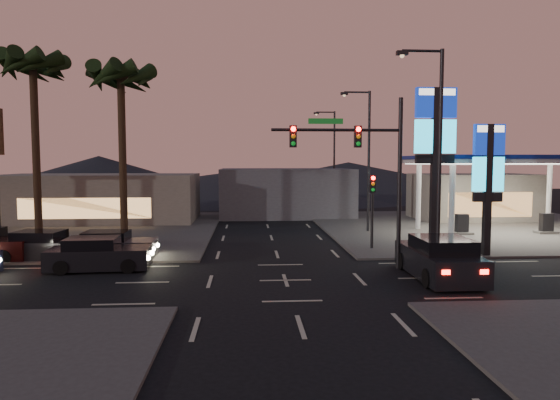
{
  "coord_description": "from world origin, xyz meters",
  "views": [
    {
      "loc": [
        -1.63,
        -20.84,
        5.03
      ],
      "look_at": [
        0.15,
        5.74,
        3.0
      ],
      "focal_mm": 32.0,
      "sensor_mm": 36.0,
      "label": 1
    }
  ],
  "objects": [
    {
      "name": "convenience_store",
      "position": [
        18.0,
        21.0,
        2.0
      ],
      "size": [
        10.0,
        6.0,
        4.0
      ],
      "primitive_type": "cube",
      "color": "#726B5B",
      "rests_on": "ground"
    },
    {
      "name": "car_lane_b_front",
      "position": [
        -8.65,
        5.22,
        0.68
      ],
      "size": [
        4.52,
        1.93,
        1.46
      ],
      "color": "#575659",
      "rests_on": "ground"
    },
    {
      "name": "hill_center",
      "position": [
        0.0,
        60.0,
        2.0
      ],
      "size": [
        60.0,
        60.0,
        4.0
      ],
      "primitive_type": "cone",
      "color": "black",
      "rests_on": "ground"
    },
    {
      "name": "building_far_west",
      "position": [
        -14.0,
        22.0,
        2.0
      ],
      "size": [
        16.0,
        8.0,
        4.0
      ],
      "primitive_type": "cube",
      "color": "#726B5B",
      "rests_on": "ground"
    },
    {
      "name": "car_lane_a_front",
      "position": [
        -8.57,
        2.62,
        0.71
      ],
      "size": [
        4.8,
        2.2,
        1.53
      ],
      "color": "black",
      "rests_on": "ground"
    },
    {
      "name": "palm_a",
      "position": [
        -9.0,
        9.5,
        9.43
      ],
      "size": [
        4.41,
        4.41,
        10.86
      ],
      "color": "black",
      "rests_on": "ground"
    },
    {
      "name": "palm_b",
      "position": [
        -14.0,
        9.5,
        9.97
      ],
      "size": [
        4.41,
        4.41,
        11.46
      ],
      "color": "black",
      "rests_on": "ground"
    },
    {
      "name": "pylon_sign_tall",
      "position": [
        8.5,
        5.5,
        6.39
      ],
      "size": [
        2.2,
        0.35,
        9.0
      ],
      "color": "black",
      "rests_on": "ground"
    },
    {
      "name": "car_lane_b_mid",
      "position": [
        -12.01,
        5.23,
        0.7
      ],
      "size": [
        4.79,
        2.35,
        1.52
      ],
      "color": "black",
      "rests_on": "ground"
    },
    {
      "name": "corner_lot_nw",
      "position": [
        -16.0,
        16.0,
        0.06
      ],
      "size": [
        24.0,
        24.0,
        0.12
      ],
      "primitive_type": "cube",
      "color": "#47443F",
      "rests_on": "ground"
    },
    {
      "name": "traffic_signal_mast",
      "position": [
        3.76,
        1.99,
        5.23
      ],
      "size": [
        6.1,
        0.39,
        8.0
      ],
      "color": "black",
      "rests_on": "ground"
    },
    {
      "name": "streetlight_mid",
      "position": [
        6.79,
        14.0,
        5.72
      ],
      "size": [
        2.14,
        0.25,
        10.0
      ],
      "color": "black",
      "rests_on": "ground"
    },
    {
      "name": "streetlight_far",
      "position": [
        6.79,
        28.0,
        5.72
      ],
      "size": [
        2.14,
        0.25,
        10.0
      ],
      "color": "black",
      "rests_on": "ground"
    },
    {
      "name": "gas_station",
      "position": [
        16.0,
        12.0,
        5.08
      ],
      "size": [
        12.2,
        8.2,
        5.47
      ],
      "color": "silver",
      "rests_on": "ground"
    },
    {
      "name": "corner_lot_ne",
      "position": [
        16.0,
        16.0,
        0.06
      ],
      "size": [
        24.0,
        24.0,
        0.12
      ],
      "primitive_type": "cube",
      "color": "#47443F",
      "rests_on": "ground"
    },
    {
      "name": "pedestal_signal",
      "position": [
        5.5,
        6.98,
        2.92
      ],
      "size": [
        0.32,
        0.39,
        4.3
      ],
      "color": "black",
      "rests_on": "ground"
    },
    {
      "name": "building_far_mid",
      "position": [
        2.0,
        26.0,
        2.2
      ],
      "size": [
        12.0,
        9.0,
        4.4
      ],
      "primitive_type": "cube",
      "color": "#4C4C51",
      "rests_on": "ground"
    },
    {
      "name": "ground",
      "position": [
        0.0,
        0.0,
        0.0
      ],
      "size": [
        140.0,
        140.0,
        0.0
      ],
      "primitive_type": "plane",
      "color": "black",
      "rests_on": "ground"
    },
    {
      "name": "pylon_sign_short",
      "position": [
        11.0,
        4.5,
        4.66
      ],
      "size": [
        1.6,
        0.35,
        7.0
      ],
      "color": "black",
      "rests_on": "ground"
    },
    {
      "name": "suv_station",
      "position": [
        6.67,
        -0.07,
        0.85
      ],
      "size": [
        2.47,
        5.53,
        1.83
      ],
      "color": "black",
      "rests_on": "ground"
    },
    {
      "name": "hill_left",
      "position": [
        -25.0,
        60.0,
        3.0
      ],
      "size": [
        40.0,
        40.0,
        6.0
      ],
      "primitive_type": "cone",
      "color": "black",
      "rests_on": "ground"
    },
    {
      "name": "hill_right",
      "position": [
        15.0,
        60.0,
        2.5
      ],
      "size": [
        50.0,
        50.0,
        5.0
      ],
      "primitive_type": "cone",
      "color": "black",
      "rests_on": "ground"
    },
    {
      "name": "streetlight_near",
      "position": [
        6.79,
        1.0,
        5.72
      ],
      "size": [
        2.14,
        0.25,
        10.0
      ],
      "color": "black",
      "rests_on": "ground"
    }
  ]
}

